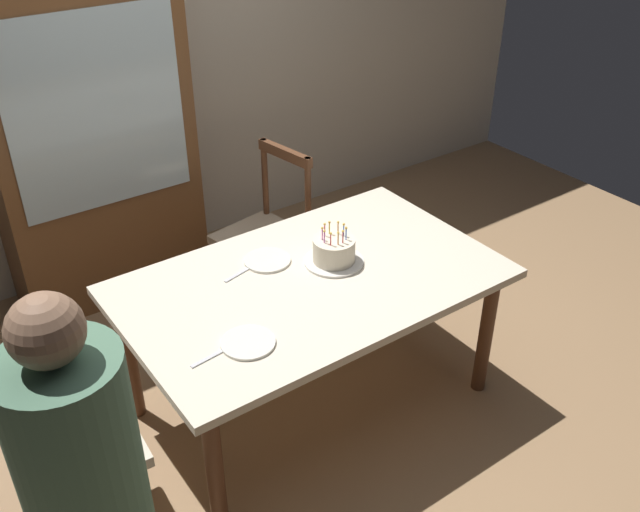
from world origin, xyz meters
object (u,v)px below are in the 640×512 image
(chair_spindle_back, at_px, (265,236))
(china_cabinet, at_px, (91,143))
(plate_far_side, at_px, (267,260))
(person_celebrant, at_px, (92,509))
(dining_table, at_px, (311,293))
(birthday_cake, at_px, (334,252))
(chair_upholstered, at_px, (51,442))
(plate_near_celebrant, at_px, (248,342))

(chair_spindle_back, height_order, china_cabinet, china_cabinet)
(plate_far_side, bearing_deg, chair_spindle_back, 59.87)
(plate_far_side, height_order, person_celebrant, person_celebrant)
(dining_table, distance_m, birthday_cake, 0.22)
(birthday_cake, height_order, china_cabinet, china_cabinet)
(chair_upholstered, bearing_deg, dining_table, 3.71)
(birthday_cake, xyz_separation_m, plate_near_celebrant, (-0.63, -0.28, -0.05))
(china_cabinet, bearing_deg, chair_upholstered, -116.85)
(plate_far_side, relative_size, china_cabinet, 0.12)
(dining_table, relative_size, person_celebrant, 1.05)
(dining_table, height_order, chair_spindle_back, chair_spindle_back)
(dining_table, height_order, plate_near_celebrant, plate_near_celebrant)
(birthday_cake, bearing_deg, person_celebrant, -149.57)
(dining_table, distance_m, plate_far_side, 0.26)
(birthday_cake, height_order, chair_spindle_back, chair_spindle_back)
(plate_near_celebrant, height_order, plate_far_side, same)
(chair_upholstered, bearing_deg, person_celebrant, -93.14)
(plate_near_celebrant, bearing_deg, person_celebrant, -145.18)
(chair_spindle_back, xyz_separation_m, person_celebrant, (-1.55, -1.65, 0.47))
(dining_table, relative_size, chair_upholstered, 1.79)
(birthday_cake, height_order, chair_upholstered, chair_upholstered)
(plate_near_celebrant, bearing_deg, chair_upholstered, 168.65)
(plate_far_side, bearing_deg, plate_near_celebrant, -129.13)
(china_cabinet, bearing_deg, dining_table, -75.24)
(plate_far_side, height_order, chair_upholstered, chair_upholstered)
(birthday_cake, distance_m, person_celebrant, 1.68)
(china_cabinet, bearing_deg, birthday_cake, -69.19)
(plate_far_side, xyz_separation_m, chair_spindle_back, (0.36, 0.61, -0.29))
(chair_spindle_back, bearing_deg, person_celebrant, -133.24)
(birthday_cake, xyz_separation_m, person_celebrant, (-1.44, -0.85, 0.13))
(dining_table, bearing_deg, china_cabinet, 104.76)
(birthday_cake, xyz_separation_m, chair_spindle_back, (0.11, 0.80, -0.34))
(chair_spindle_back, height_order, person_celebrant, person_celebrant)
(chair_spindle_back, distance_m, china_cabinet, 1.10)
(person_celebrant, distance_m, china_cabinet, 2.51)
(plate_far_side, bearing_deg, birthday_cake, -37.02)
(dining_table, height_order, birthday_cake, birthday_cake)
(plate_far_side, bearing_deg, chair_upholstered, -164.71)
(person_celebrant, relative_size, china_cabinet, 0.86)
(chair_upholstered, xyz_separation_m, person_celebrant, (-0.04, -0.72, 0.39))
(person_celebrant, bearing_deg, chair_spindle_back, 46.76)
(dining_table, xyz_separation_m, chair_spindle_back, (0.27, 0.85, -0.20))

